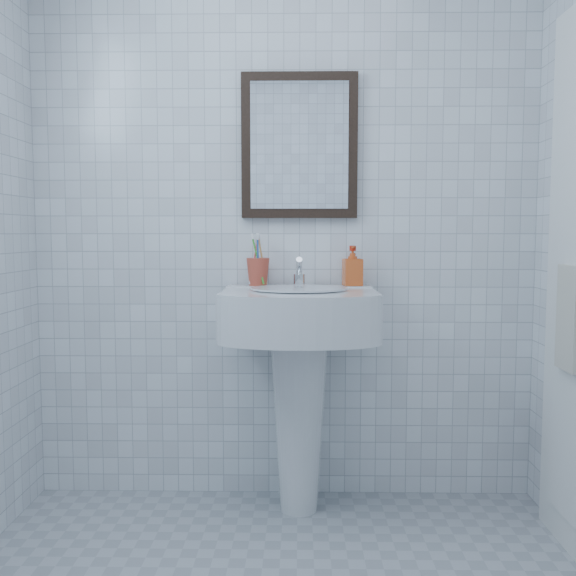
{
  "coord_description": "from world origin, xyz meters",
  "views": [
    {
      "loc": [
        0.07,
        -1.62,
        1.18
      ],
      "look_at": [
        0.02,
        0.86,
        0.96
      ],
      "focal_mm": 40.0,
      "sensor_mm": 36.0,
      "label": 1
    }
  ],
  "objects": [
    {
      "name": "faucet",
      "position": [
        0.07,
        1.1,
        1.0
      ],
      "size": [
        0.05,
        0.11,
        0.13
      ],
      "color": "silver",
      "rests_on": "washbasin"
    },
    {
      "name": "wall_mirror",
      "position": [
        0.07,
        1.18,
        1.55
      ],
      "size": [
        0.5,
        0.04,
        0.62
      ],
      "color": "black",
      "rests_on": "wall_back"
    },
    {
      "name": "wall_back",
      "position": [
        0.0,
        1.2,
        1.25
      ],
      "size": [
        2.2,
        0.02,
        2.5
      ],
      "primitive_type": "cube",
      "color": "silver",
      "rests_on": "ground"
    },
    {
      "name": "hand_towel",
      "position": [
        1.04,
        0.68,
        0.87
      ],
      "size": [
        0.03,
        0.16,
        0.38
      ],
      "primitive_type": "cube",
      "color": "beige",
      "rests_on": "towel_ring"
    },
    {
      "name": "washbasin",
      "position": [
        0.07,
        0.99,
        0.64
      ],
      "size": [
        0.62,
        0.46,
        0.96
      ],
      "color": "silver",
      "rests_on": "ground"
    },
    {
      "name": "wall_front",
      "position": [
        0.0,
        -1.2,
        1.25
      ],
      "size": [
        2.2,
        0.02,
        2.5
      ],
      "primitive_type": "cube",
      "color": "silver",
      "rests_on": "ground"
    },
    {
      "name": "toothbrush_cup",
      "position": [
        -0.11,
        1.11,
        1.01
      ],
      "size": [
        0.13,
        0.13,
        0.12
      ],
      "primitive_type": null,
      "rotation": [
        0.0,
        0.0,
        0.35
      ],
      "color": "#B3402D",
      "rests_on": "washbasin"
    },
    {
      "name": "soap_dispenser",
      "position": [
        0.3,
        1.12,
        1.04
      ],
      "size": [
        0.09,
        0.09,
        0.17
      ],
      "primitive_type": "imported",
      "rotation": [
        0.0,
        0.0,
        0.14
      ],
      "color": "red",
      "rests_on": "washbasin"
    }
  ]
}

